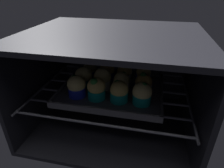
{
  "coord_description": "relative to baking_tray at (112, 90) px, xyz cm",
  "views": [
    {
      "loc": [
        13.11,
        -38.52,
        50.31
      ],
      "look_at": [
        0.0,
        21.24,
        17.2
      ],
      "focal_mm": 30.88,
      "sensor_mm": 36.0,
      "label": 1
    }
  ],
  "objects": [
    {
      "name": "muffin_row2_col3",
      "position": [
        10.64,
        7.42,
        3.96
      ],
      "size": [
        5.87,
        5.87,
        7.25
      ],
      "color": "#1928B7",
      "rests_on": "baking_tray"
    },
    {
      "name": "oven_rack",
      "position": [
        0.0,
        0.76,
        -1.08
      ],
      "size": [
        54.8,
        42.0,
        0.8
      ],
      "color": "#51515B",
      "rests_on": "oven_cavity"
    },
    {
      "name": "muffin_row0_col3",
      "position": [
        11.28,
        -7.04,
        4.0
      ],
      "size": [
        6.2,
        6.2,
        7.67
      ],
      "color": "#0C8C84",
      "rests_on": "baking_tray"
    },
    {
      "name": "muffin_row1_col0",
      "position": [
        -10.63,
        0.05,
        4.12
      ],
      "size": [
        6.32,
        6.32,
        7.54
      ],
      "color": "#0C8C84",
      "rests_on": "baking_tray"
    },
    {
      "name": "muffin_row0_col0",
      "position": [
        -10.63,
        -7.12,
        4.13
      ],
      "size": [
        6.21,
        6.21,
        7.64
      ],
      "color": "#1928B7",
      "rests_on": "baking_tray"
    },
    {
      "name": "muffin_row2_col1",
      "position": [
        -3.66,
        7.61,
        3.67
      ],
      "size": [
        5.98,
        5.98,
        6.89
      ],
      "color": "#1928B7",
      "rests_on": "baking_tray"
    },
    {
      "name": "muffin_row1_col2",
      "position": [
        3.37,
        0.24,
        3.59
      ],
      "size": [
        5.87,
        5.87,
        6.72
      ],
      "color": "silver",
      "rests_on": "baking_tray"
    },
    {
      "name": "muffin_row2_col2",
      "position": [
        3.31,
        7.4,
        3.82
      ],
      "size": [
        5.87,
        5.87,
        7.41
      ],
      "color": "silver",
      "rests_on": "baking_tray"
    },
    {
      "name": "muffin_row2_col0",
      "position": [
        -10.56,
        7.59,
        3.75
      ],
      "size": [
        5.87,
        5.87,
        7.2
      ],
      "color": "#1928B7",
      "rests_on": "baking_tray"
    },
    {
      "name": "muffin_row0_col1",
      "position": [
        -3.66,
        -7.26,
        4.16
      ],
      "size": [
        6.01,
        6.01,
        8.04
      ],
      "color": "#0C8C84",
      "rests_on": "baking_tray"
    },
    {
      "name": "muffin_row1_col3",
      "position": [
        11.19,
        0.23,
        3.83
      ],
      "size": [
        6.0,
        6.0,
        7.58
      ],
      "color": "silver",
      "rests_on": "baking_tray"
    },
    {
      "name": "baking_tray",
      "position": [
        0.0,
        0.0,
        0.0
      ],
      "size": [
        36.2,
        28.91,
        2.2
      ],
      "color": "#4C4C51",
      "rests_on": "oven_rack"
    },
    {
      "name": "muffin_row0_col2",
      "position": [
        3.91,
        -7.1,
        3.85
      ],
      "size": [
        5.9,
        5.9,
        7.2
      ],
      "color": "#0C8C84",
      "rests_on": "baking_tray"
    },
    {
      "name": "muffin_row1_col1",
      "position": [
        -3.59,
        0.29,
        4.19
      ],
      "size": [
        6.39,
        6.39,
        7.7
      ],
      "color": "silver",
      "rests_on": "baking_tray"
    },
    {
      "name": "oven_cavity",
      "position": [
        0.0,
        5.01,
        2.32
      ],
      "size": [
        59.0,
        47.0,
        37.0
      ],
      "color": "black",
      "rests_on": "ground"
    }
  ]
}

